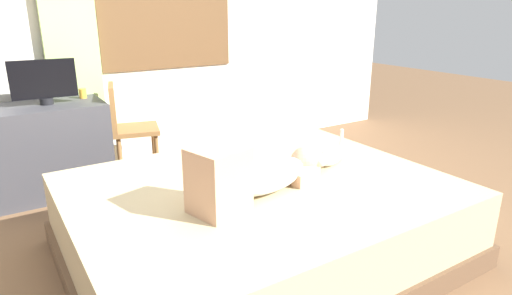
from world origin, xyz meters
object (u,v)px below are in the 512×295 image
at_px(bed, 260,220).
at_px(person_lying, 257,175).
at_px(cat, 330,156).
at_px(tv_monitor, 44,81).
at_px(cup, 83,93).
at_px(desk, 49,150).
at_px(chair_by_desk, 127,125).

distance_m(bed, person_lying, 0.39).
relative_size(cat, tv_monitor, 0.70).
bearing_deg(person_lying, cup, 104.07).
xyz_separation_m(bed, tv_monitor, (-0.89, 1.73, 0.69)).
distance_m(person_lying, desk, 2.04).
height_order(person_lying, desk, person_lying).
height_order(bed, person_lying, person_lying).
bearing_deg(desk, cup, 17.01).
bearing_deg(tv_monitor, chair_by_desk, -8.54).
height_order(bed, tv_monitor, tv_monitor).
height_order(desk, cup, cup).
height_order(cat, desk, desk).
distance_m(bed, cup, 2.00).
relative_size(cat, desk, 0.38).
bearing_deg(desk, chair_by_desk, -8.04).
relative_size(person_lying, cup, 11.54).
bearing_deg(cup, tv_monitor, -161.00).
bearing_deg(chair_by_desk, bed, -79.54).
xyz_separation_m(person_lying, chair_by_desk, (-0.20, 1.76, -0.08)).
bearing_deg(bed, person_lying, -129.30).
bearing_deg(person_lying, bed, 50.70).
bearing_deg(tv_monitor, cat, -50.04).
height_order(cup, chair_by_desk, chair_by_desk).
xyz_separation_m(bed, cat, (0.55, 0.01, 0.31)).
relative_size(person_lying, tv_monitor, 1.95).
distance_m(desk, chair_by_desk, 0.64).
bearing_deg(chair_by_desk, desk, 171.96).
distance_m(desk, cup, 0.54).
relative_size(tv_monitor, chair_by_desk, 0.56).
bearing_deg(person_lying, tv_monitor, 112.95).
xyz_separation_m(cat, tv_monitor, (-1.44, 1.72, 0.38)).
bearing_deg(desk, bed, -61.80).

